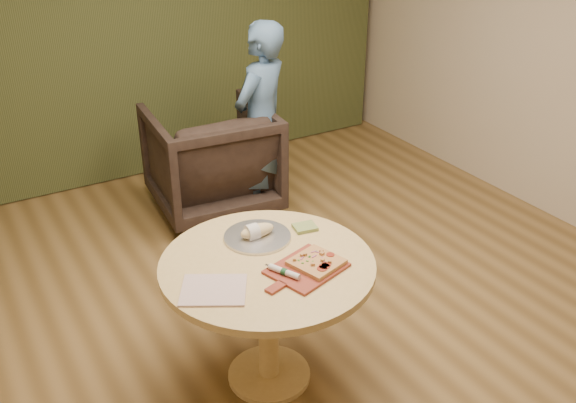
# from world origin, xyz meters

# --- Properties ---
(room_shell) EXTENTS (5.04, 6.04, 2.84)m
(room_shell) POSITION_xyz_m (0.00, 0.00, 1.40)
(room_shell) COLOR brown
(room_shell) RESTS_ON ground
(curtain) EXTENTS (4.80, 0.14, 2.78)m
(curtain) POSITION_xyz_m (0.00, 2.90, 1.40)
(curtain) COLOR #303819
(curtain) RESTS_ON ground
(pedestal_table) EXTENTS (1.08, 1.08, 0.75)m
(pedestal_table) POSITION_xyz_m (-0.37, -0.06, 0.61)
(pedestal_table) COLOR tan
(pedestal_table) RESTS_ON ground
(pizza_paddle) EXTENTS (0.47, 0.37, 0.01)m
(pizza_paddle) POSITION_xyz_m (-0.25, -0.22, 0.76)
(pizza_paddle) COLOR maroon
(pizza_paddle) RESTS_ON pedestal_table
(flatbread_pizza) EXTENTS (0.27, 0.27, 0.04)m
(flatbread_pizza) POSITION_xyz_m (-0.18, -0.22, 0.78)
(flatbread_pizza) COLOR #BC8849
(flatbread_pizza) RESTS_ON pizza_paddle
(cutlery_roll) EXTENTS (0.11, 0.19, 0.03)m
(cutlery_roll) POSITION_xyz_m (-0.36, -0.22, 0.78)
(cutlery_roll) COLOR beige
(cutlery_roll) RESTS_ON pizza_paddle
(newspaper) EXTENTS (0.38, 0.37, 0.01)m
(newspaper) POSITION_xyz_m (-0.70, -0.15, 0.76)
(newspaper) COLOR white
(newspaper) RESTS_ON pedestal_table
(serving_tray) EXTENTS (0.36, 0.36, 0.02)m
(serving_tray) POSITION_xyz_m (-0.30, 0.17, 0.76)
(serving_tray) COLOR silver
(serving_tray) RESTS_ON pedestal_table
(bread_roll) EXTENTS (0.19, 0.09, 0.09)m
(bread_roll) POSITION_xyz_m (-0.31, 0.17, 0.79)
(bread_roll) COLOR #DFC888
(bread_roll) RESTS_ON serving_tray
(green_packet) EXTENTS (0.14, 0.12, 0.02)m
(green_packet) POSITION_xyz_m (-0.03, 0.12, 0.76)
(green_packet) COLOR #5B6F32
(green_packet) RESTS_ON pedestal_table
(armchair) EXTENTS (0.99, 0.94, 0.95)m
(armchair) POSITION_xyz_m (0.21, 1.90, 0.47)
(armchair) COLOR black
(armchair) RESTS_ON ground
(person_standing) EXTENTS (0.67, 0.59, 1.54)m
(person_standing) POSITION_xyz_m (0.53, 1.65, 0.77)
(person_standing) COLOR #45668A
(person_standing) RESTS_ON ground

